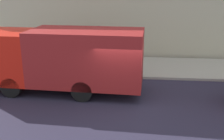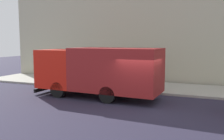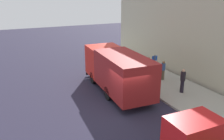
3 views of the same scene
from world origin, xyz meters
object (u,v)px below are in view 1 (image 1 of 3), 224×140
object	(u,v)px
pedestrian_standing	(79,50)
pedestrian_third	(121,51)
pedestrian_walking	(58,51)
street_sign_post	(99,46)
large_utility_truck	(62,57)

from	to	relation	value
pedestrian_standing	pedestrian_third	xyz separation A→B (m)	(-0.35, -2.77, 0.09)
pedestrian_walking	street_sign_post	distance (m)	3.26
large_utility_truck	pedestrian_third	world-z (taller)	large_utility_truck
large_utility_truck	pedestrian_third	xyz separation A→B (m)	(4.06, -2.61, -0.62)
pedestrian_standing	street_sign_post	distance (m)	2.74
pedestrian_walking	pedestrian_standing	bearing A→B (deg)	-160.06
pedestrian_walking	pedestrian_standing	size ratio (longest dim) A/B	1.06
pedestrian_standing	street_sign_post	bearing A→B (deg)	89.81
pedestrian_standing	pedestrian_third	distance (m)	2.79
pedestrian_standing	street_sign_post	xyz separation A→B (m)	(-2.08, -1.61, 0.76)
pedestrian_third	street_sign_post	xyz separation A→B (m)	(-1.73, 1.16, 0.67)
pedestrian_walking	street_sign_post	world-z (taller)	street_sign_post
pedestrian_walking	street_sign_post	size ratio (longest dim) A/B	0.63
large_utility_truck	street_sign_post	xyz separation A→B (m)	(2.33, -1.45, 0.05)
large_utility_truck	street_sign_post	size ratio (longest dim) A/B	2.91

